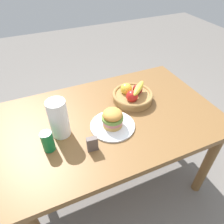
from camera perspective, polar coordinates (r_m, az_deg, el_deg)
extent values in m
plane|color=slate|center=(1.95, 0.12, -17.77)|extent=(8.00, 8.00, 0.00)
cube|color=brown|center=(1.38, 0.16, -1.68)|extent=(1.40, 0.90, 0.04)
cylinder|color=brown|center=(1.76, 24.79, -12.60)|extent=(0.07, 0.07, 0.71)
cylinder|color=brown|center=(1.86, -22.79, -8.27)|extent=(0.07, 0.07, 0.71)
cylinder|color=brown|center=(2.12, 11.52, 1.52)|extent=(0.07, 0.07, 0.71)
cylinder|color=white|center=(1.30, 0.15, -3.75)|extent=(0.28, 0.28, 0.01)
cylinder|color=tan|center=(1.28, 0.15, -3.08)|extent=(0.12, 0.12, 0.03)
cylinder|color=#C67075|center=(1.26, 0.15, -2.23)|extent=(0.13, 0.13, 0.02)
cylinder|color=olive|center=(1.25, 0.15, -1.55)|extent=(0.13, 0.13, 0.02)
ellipsoid|color=gold|center=(1.23, 0.15, -0.64)|extent=(0.12, 0.12, 0.06)
cylinder|color=#147238|center=(1.18, -17.25, -7.76)|extent=(0.07, 0.07, 0.12)
cylinder|color=silver|center=(1.14, -17.86, -5.64)|extent=(0.06, 0.06, 0.00)
cylinder|color=#9E7542|center=(1.50, 5.67, 4.04)|extent=(0.28, 0.28, 0.05)
torus|color=#9E7542|center=(1.48, 5.73, 4.82)|extent=(0.29, 0.29, 0.02)
sphere|color=maroon|center=(1.49, 7.06, 6.25)|extent=(0.07, 0.07, 0.07)
sphere|color=gold|center=(1.48, 3.93, 6.36)|extent=(0.08, 0.08, 0.08)
sphere|color=red|center=(1.41, 5.56, 4.34)|extent=(0.08, 0.08, 0.08)
ellipsoid|color=yellow|center=(1.45, 7.34, 6.54)|extent=(0.17, 0.17, 0.05)
cylinder|color=white|center=(1.21, -14.48, -1.76)|extent=(0.11, 0.11, 0.24)
cube|color=#594C47|center=(1.15, -5.44, -8.73)|extent=(0.06, 0.04, 0.09)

